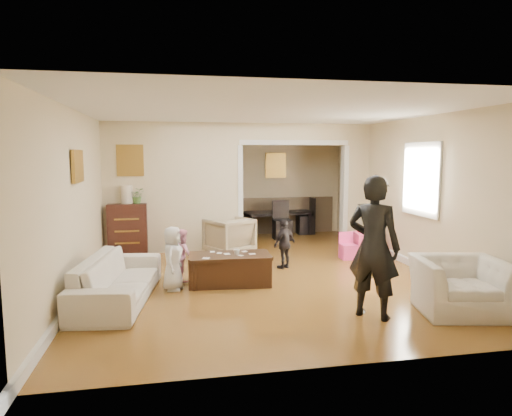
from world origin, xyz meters
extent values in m
plane|color=olive|center=(0.00, 0.00, 0.00)|extent=(7.00, 7.00, 0.00)
cube|color=beige|center=(-1.38, 1.80, 1.30)|extent=(2.75, 0.18, 2.60)
cube|color=beige|center=(2.48, 1.80, 1.30)|extent=(0.55, 0.18, 2.60)
cube|color=beige|center=(1.10, 1.80, 2.42)|extent=(2.22, 0.18, 0.35)
cube|color=white|center=(2.73, -0.40, 1.55)|extent=(0.03, 0.95, 1.10)
cube|color=brown|center=(-2.20, 1.70, 1.85)|extent=(0.45, 0.03, 0.55)
cube|color=brown|center=(-2.71, -0.60, 1.80)|extent=(0.03, 0.55, 0.40)
cube|color=brown|center=(1.10, 3.44, 1.70)|extent=(0.45, 0.03, 0.55)
imported|color=beige|center=(-2.15, -1.19, 0.30)|extent=(1.08, 2.16, 0.61)
imported|color=tan|center=(-0.33, 1.33, 0.36)|extent=(1.08, 1.09, 0.73)
imported|color=beige|center=(2.09, -2.43, 0.34)|extent=(1.19, 1.09, 0.67)
cube|color=black|center=(-2.28, 1.65, 0.51)|extent=(0.74, 0.42, 1.02)
cylinder|color=beige|center=(-2.28, 1.65, 1.20)|extent=(0.22, 0.22, 0.36)
imported|color=#4A7534|center=(-2.08, 1.65, 1.17)|extent=(0.27, 0.24, 0.30)
cube|color=#371F11|center=(-0.57, -0.68, 0.23)|extent=(1.27, 0.71, 0.46)
imported|color=white|center=(-0.47, -0.73, 0.50)|extent=(0.10, 0.10, 0.08)
cube|color=#DD3A6F|center=(2.28, 0.62, 0.23)|extent=(0.56, 0.56, 0.46)
cube|color=yellow|center=(2.40, 0.72, 0.61)|extent=(0.21, 0.10, 0.30)
cylinder|color=#2AD3CD|center=(2.18, 0.57, 0.50)|extent=(0.08, 0.08, 0.08)
cube|color=red|center=(2.16, 0.74, 0.49)|extent=(0.09, 0.07, 0.05)
imported|color=white|center=(2.33, 0.50, 0.49)|extent=(0.23, 0.23, 0.05)
imported|color=black|center=(1.08, 3.28, 0.29)|extent=(1.81, 1.22, 0.59)
imported|color=black|center=(0.95, -2.37, 0.86)|extent=(0.74, 0.74, 1.73)
imported|color=silver|center=(-1.42, -0.83, 0.47)|extent=(0.41, 0.52, 0.93)
imported|color=pink|center=(-1.27, -0.38, 0.41)|extent=(0.40, 0.46, 0.82)
imported|color=black|center=(0.48, 0.07, 0.43)|extent=(0.54, 0.46, 0.87)
cube|color=white|center=(-0.42, -0.79, 0.46)|extent=(0.10, 0.10, 0.00)
cube|color=white|center=(-0.23, -0.71, 0.46)|extent=(0.10, 0.09, 0.00)
cube|color=white|center=(-0.81, -0.46, 0.46)|extent=(0.08, 0.10, 0.00)
cube|color=white|center=(-0.32, -0.52, 0.46)|extent=(0.10, 0.09, 0.00)
cube|color=white|center=(-0.61, -0.64, 0.46)|extent=(0.10, 0.12, 0.00)
cube|color=white|center=(-0.94, -0.86, 0.46)|extent=(0.12, 0.11, 0.00)
cube|color=white|center=(-0.72, -0.57, 0.46)|extent=(0.09, 0.11, 0.00)
camera|label=1|loc=(-1.39, -7.21, 1.96)|focal=31.05mm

